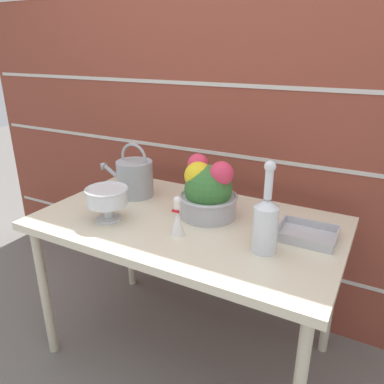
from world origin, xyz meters
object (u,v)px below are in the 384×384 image
Objects in this scene: glass_decanter at (266,221)px; figurine_vase at (177,219)px; crystal_pedestal_bowl at (107,198)px; watering_can at (134,177)px; wire_tray at (306,235)px; flower_planter at (208,191)px.

figurine_vase is (-0.35, -0.04, -0.05)m from glass_decanter.
figurine_vase is (0.34, 0.03, -0.04)m from crystal_pedestal_bowl.
watering_can is 1.95× the size of figurine_vase.
watering_can is 0.93× the size of glass_decanter.
glass_decanter reaches higher than watering_can.
glass_decanter is 1.52× the size of wire_tray.
watering_can is 0.80m from glass_decanter.
glass_decanter is (0.33, -0.18, 0.00)m from flower_planter.
crystal_pedestal_bowl is 0.70m from glass_decanter.
wire_tray is (0.89, -0.05, -0.09)m from watering_can.
glass_decanter is 0.24m from wire_tray.
wire_tray is (0.47, 0.22, -0.06)m from figurine_vase.
figurine_vase is (-0.03, -0.22, -0.05)m from flower_planter.
crystal_pedestal_bowl is 0.85m from wire_tray.
figurine_vase is at bearing -96.56° from flower_planter.
glass_decanter reaches higher than flower_planter.
flower_planter is (0.44, -0.05, 0.02)m from watering_can.
crystal_pedestal_bowl is at bearing -162.86° from wire_tray.
figurine_vase is at bearing -154.53° from wire_tray.
glass_decanter is 0.36m from figurine_vase.
glass_decanter is 2.10× the size of figurine_vase.
watering_can is at bearing 173.65° from flower_planter.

